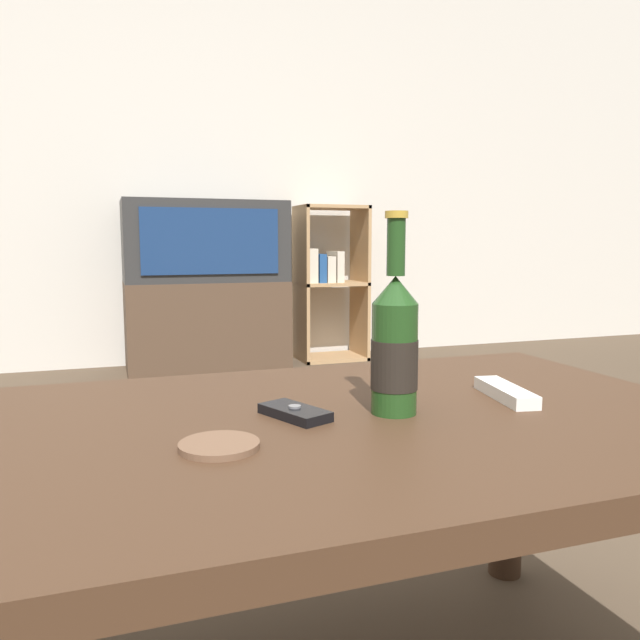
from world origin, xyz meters
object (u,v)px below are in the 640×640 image
object	(u,v)px
television	(205,241)
cell_phone	(295,412)
beer_bottle	(395,345)
tv_stand	(207,326)
bookshelf	(328,279)
remote_control	(506,392)

from	to	relation	value
television	cell_phone	distance (m)	2.74
beer_bottle	cell_phone	xyz separation A→B (m)	(-0.14, 0.02, -0.09)
tv_stand	beer_bottle	size ratio (longest dim) A/B	3.09
bookshelf	tv_stand	bearing A→B (deg)	-174.20
beer_bottle	tv_stand	bearing A→B (deg)	86.75
tv_stand	television	world-z (taller)	television
television	tv_stand	bearing A→B (deg)	90.00
bookshelf	remote_control	bearing A→B (deg)	-104.30
television	cell_phone	xyz separation A→B (m)	(-0.30, -2.71, -0.24)
television	cell_phone	bearing A→B (deg)	-96.25
bookshelf	remote_control	world-z (taller)	bookshelf
television	beer_bottle	bearing A→B (deg)	-93.26
bookshelf	cell_phone	bearing A→B (deg)	-110.75
remote_control	television	bearing A→B (deg)	100.98
television	beer_bottle	xyz separation A→B (m)	(-0.16, -2.74, -0.15)
television	beer_bottle	distance (m)	2.75
cell_phone	remote_control	xyz separation A→B (m)	(0.34, -0.01, 0.00)
bookshelf	cell_phone	world-z (taller)	bookshelf
television	bookshelf	world-z (taller)	television
tv_stand	remote_control	distance (m)	2.73
cell_phone	beer_bottle	bearing A→B (deg)	-32.88
tv_stand	cell_phone	world-z (taller)	tv_stand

